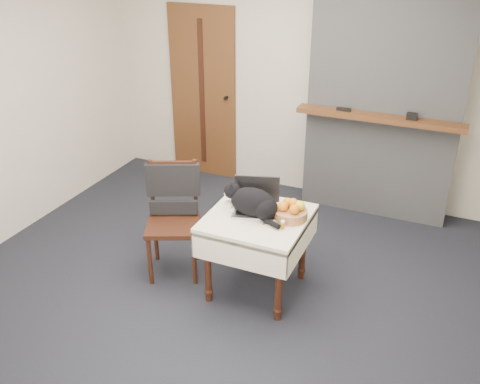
# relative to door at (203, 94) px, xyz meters

# --- Properties ---
(ground) EXTENTS (4.50, 4.50, 0.00)m
(ground) POSITION_rel_door_xyz_m (1.20, -1.97, -1.00)
(ground) COLOR black
(ground) RESTS_ON ground
(room_shell) EXTENTS (4.52, 4.01, 2.61)m
(room_shell) POSITION_rel_door_xyz_m (1.20, -1.51, 0.76)
(room_shell) COLOR beige
(room_shell) RESTS_ON ground
(door) EXTENTS (0.82, 0.10, 2.00)m
(door) POSITION_rel_door_xyz_m (0.00, 0.00, 0.00)
(door) COLOR brown
(door) RESTS_ON ground
(chimney) EXTENTS (1.62, 0.48, 2.60)m
(chimney) POSITION_rel_door_xyz_m (2.10, -0.13, 0.30)
(chimney) COLOR gray
(chimney) RESTS_ON ground
(side_table) EXTENTS (0.78, 0.78, 0.70)m
(side_table) POSITION_rel_door_xyz_m (1.49, -1.97, -0.41)
(side_table) COLOR black
(side_table) RESTS_ON ground
(laptop) EXTENTS (0.44, 0.40, 0.27)m
(laptop) POSITION_rel_door_xyz_m (1.44, -1.88, -0.23)
(laptop) COLOR #B7B7BC
(laptop) RESTS_ON side_table
(cat) EXTENTS (0.54, 0.28, 0.27)m
(cat) POSITION_rel_door_xyz_m (1.46, -1.98, -0.19)
(cat) COLOR black
(cat) RESTS_ON side_table
(cream_jar) EXTENTS (0.07, 0.07, 0.08)m
(cream_jar) POSITION_rel_door_xyz_m (1.24, -1.98, -0.26)
(cream_jar) COLOR white
(cream_jar) RESTS_ON side_table
(pill_bottle) EXTENTS (0.03, 0.03, 0.07)m
(pill_bottle) POSITION_rel_door_xyz_m (1.74, -2.08, -0.26)
(pill_bottle) COLOR #9E5D13
(pill_bottle) RESTS_ON side_table
(fruit_basket) EXTENTS (0.26, 0.26, 0.15)m
(fruit_basket) POSITION_rel_door_xyz_m (1.74, -1.90, -0.24)
(fruit_basket) COLOR #AB7345
(fruit_basket) RESTS_ON side_table
(desk_clutter) EXTENTS (0.13, 0.10, 0.01)m
(desk_clutter) POSITION_rel_door_xyz_m (1.66, -1.94, -0.30)
(desk_clutter) COLOR black
(desk_clutter) RESTS_ON side_table
(chair) EXTENTS (0.58, 0.58, 0.99)m
(chair) POSITION_rel_door_xyz_m (0.69, -1.93, -0.37)
(chair) COLOR black
(chair) RESTS_ON ground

